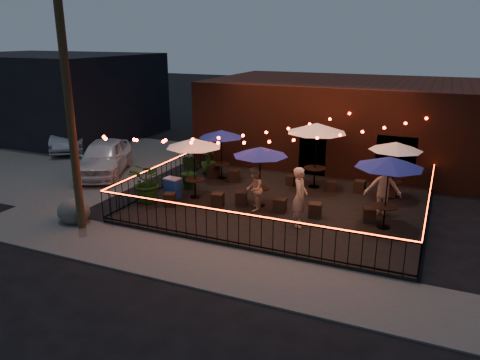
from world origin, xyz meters
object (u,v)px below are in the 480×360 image
(cafe_table_2, at_px, (260,152))
(cafe_table_0, at_px, (194,144))
(cafe_table_5, at_px, (396,147))
(cooler, at_px, (173,188))
(boulder, at_px, (74,212))
(utility_pole, at_px, (69,108))
(cafe_table_3, at_px, (317,129))
(cafe_table_1, at_px, (221,134))
(cafe_table_4, at_px, (389,163))

(cafe_table_2, bearing_deg, cafe_table_0, -176.69)
(cafe_table_5, height_order, cooler, cafe_table_5)
(cafe_table_2, relative_size, boulder, 2.23)
(utility_pole, height_order, cafe_table_0, utility_pole)
(cafe_table_3, relative_size, cooler, 3.37)
(cafe_table_1, xyz_separation_m, boulder, (-2.55, -6.23, -1.70))
(cafe_table_1, xyz_separation_m, cooler, (-0.60, -3.04, -1.55))
(utility_pole, relative_size, cafe_table_2, 3.52)
(cafe_table_0, height_order, cafe_table_4, cafe_table_4)
(boulder, bearing_deg, cafe_table_4, 19.58)
(cooler, height_order, boulder, cooler)
(utility_pole, bearing_deg, cafe_table_4, 22.28)
(cooler, bearing_deg, cafe_table_1, 84.78)
(cafe_table_0, relative_size, boulder, 2.27)
(cooler, bearing_deg, cafe_table_2, 15.19)
(cafe_table_3, height_order, boulder, cafe_table_3)
(cafe_table_0, height_order, cafe_table_2, cafe_table_0)
(cafe_table_4, xyz_separation_m, cafe_table_5, (-0.12, 3.11, -0.17))
(utility_pole, bearing_deg, cafe_table_3, 49.39)
(cafe_table_0, bearing_deg, cafe_table_2, 3.31)
(cafe_table_1, bearing_deg, cafe_table_3, 6.20)
(cafe_table_0, distance_m, cafe_table_1, 2.66)
(cafe_table_3, distance_m, cafe_table_4, 4.52)
(cafe_table_1, distance_m, cafe_table_4, 7.70)
(cafe_table_0, relative_size, cafe_table_5, 1.00)
(cafe_table_3, relative_size, cafe_table_5, 1.15)
(cafe_table_1, bearing_deg, boulder, -112.24)
(utility_pole, xyz_separation_m, cafe_table_0, (2.12, 3.88, -1.74))
(cooler, bearing_deg, cafe_table_5, 29.80)
(cafe_table_0, bearing_deg, cafe_table_4, -1.06)
(cooler, bearing_deg, cafe_table_4, 7.96)
(cafe_table_0, relative_size, cafe_table_1, 1.01)
(cafe_table_3, distance_m, cafe_table_5, 3.09)
(cafe_table_0, relative_size, cafe_table_3, 0.87)
(cafe_table_3, bearing_deg, boulder, -134.47)
(utility_pole, height_order, cooler, utility_pole)
(cafe_table_2, height_order, cafe_table_4, cafe_table_4)
(cafe_table_0, xyz_separation_m, cafe_table_4, (7.02, -0.13, 0.05))
(cafe_table_1, bearing_deg, cafe_table_5, 2.71)
(cafe_table_1, relative_size, cafe_table_2, 1.01)
(cafe_table_3, relative_size, boulder, 2.61)
(utility_pole, xyz_separation_m, cafe_table_1, (1.97, 6.52, -1.90))
(cafe_table_5, height_order, boulder, cafe_table_5)
(utility_pole, xyz_separation_m, cafe_table_2, (4.72, 4.03, -1.84))
(utility_pole, bearing_deg, cafe_table_0, 61.30)
(cafe_table_3, height_order, cafe_table_5, cafe_table_3)
(cafe_table_0, xyz_separation_m, cafe_table_3, (3.84, 3.08, 0.31))
(cafe_table_1, distance_m, cafe_table_2, 3.72)
(cafe_table_4, relative_size, boulder, 2.72)
(boulder, bearing_deg, cooler, 58.70)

